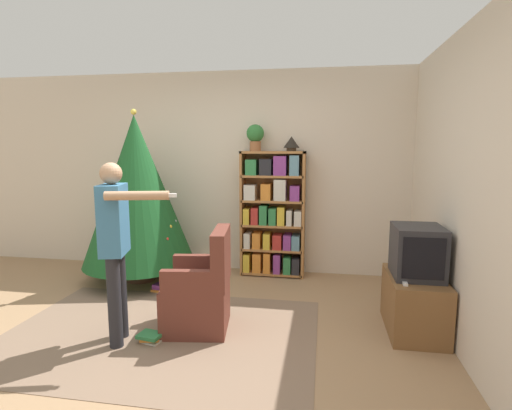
{
  "coord_description": "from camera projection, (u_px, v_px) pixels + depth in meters",
  "views": [
    {
      "loc": [
        1.16,
        -3.02,
        1.64
      ],
      "look_at": [
        0.49,
        0.94,
        1.05
      ],
      "focal_mm": 28.0,
      "sensor_mm": 36.0,
      "label": 1
    }
  ],
  "objects": [
    {
      "name": "wall_back",
      "position": [
        235.0,
        173.0,
        5.28
      ],
      "size": [
        8.0,
        0.1,
        2.6
      ],
      "color": "beige",
      "rests_on": "ground_plane"
    },
    {
      "name": "television",
      "position": [
        417.0,
        251.0,
        3.48
      ],
      "size": [
        0.41,
        0.47,
        0.45
      ],
      "color": "#28282D",
      "rests_on": "tv_stand"
    },
    {
      "name": "game_remote",
      "position": [
        404.0,
        283.0,
        3.31
      ],
      "size": [
        0.04,
        0.12,
        0.02
      ],
      "color": "white",
      "rests_on": "tv_stand"
    },
    {
      "name": "ground_plane",
      "position": [
        181.0,
        342.0,
        3.38
      ],
      "size": [
        14.0,
        14.0,
        0.0
      ],
      "primitive_type": "plane",
      "color": "#9E7A56"
    },
    {
      "name": "christmas_tree",
      "position": [
        137.0,
        191.0,
        4.8
      ],
      "size": [
        1.34,
        1.34,
        2.08
      ],
      "color": "#4C3323",
      "rests_on": "ground_plane"
    },
    {
      "name": "tv_stand",
      "position": [
        414.0,
        304.0,
        3.55
      ],
      "size": [
        0.46,
        0.76,
        0.51
      ],
      "color": "brown",
      "rests_on": "ground_plane"
    },
    {
      "name": "wall_right",
      "position": [
        485.0,
        195.0,
        2.81
      ],
      "size": [
        0.1,
        8.0,
        2.6
      ],
      "color": "beige",
      "rests_on": "ground_plane"
    },
    {
      "name": "bookshelf",
      "position": [
        273.0,
        214.0,
        5.05
      ],
      "size": [
        0.81,
        0.28,
        1.58
      ],
      "color": "#A8703D",
      "rests_on": "ground_plane"
    },
    {
      "name": "standing_person",
      "position": [
        116.0,
        239.0,
        3.26
      ],
      "size": [
        0.7,
        0.46,
        1.51
      ],
      "rotation": [
        0.0,
        0.0,
        -1.32
      ],
      "color": "#232328",
      "rests_on": "ground_plane"
    },
    {
      "name": "armchair",
      "position": [
        201.0,
        294.0,
        3.59
      ],
      "size": [
        0.64,
        0.64,
        0.92
      ],
      "rotation": [
        0.0,
        0.0,
        -1.43
      ],
      "color": "brown",
      "rests_on": "ground_plane"
    },
    {
      "name": "area_rug",
      "position": [
        160.0,
        334.0,
        3.51
      ],
      "size": [
        2.73,
        1.93,
        0.01
      ],
      "color": "#7F6651",
      "rests_on": "ground_plane"
    },
    {
      "name": "table_lamp",
      "position": [
        291.0,
        143.0,
        4.89
      ],
      "size": [
        0.2,
        0.2,
        0.18
      ],
      "color": "#473828",
      "rests_on": "bookshelf"
    },
    {
      "name": "book_pile_near_tree",
      "position": [
        160.0,
        288.0,
        4.54
      ],
      "size": [
        0.2,
        0.17,
        0.09
      ],
      "color": "orange",
      "rests_on": "ground_plane"
    },
    {
      "name": "potted_plant",
      "position": [
        255.0,
        136.0,
        4.96
      ],
      "size": [
        0.22,
        0.22,
        0.33
      ],
      "color": "#935B38",
      "rests_on": "bookshelf"
    },
    {
      "name": "book_pile_by_chair",
      "position": [
        150.0,
        337.0,
        3.36
      ],
      "size": [
        0.22,
        0.18,
        0.08
      ],
      "color": "beige",
      "rests_on": "ground_plane"
    }
  ]
}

